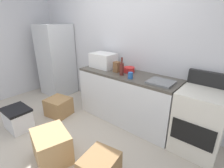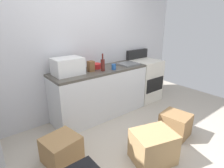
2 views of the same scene
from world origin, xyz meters
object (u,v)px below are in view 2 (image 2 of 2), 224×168
at_px(cardboard_box_medium, 62,149).
at_px(cardboard_box_small, 153,147).
at_px(microwave, 68,66).
at_px(wine_bottle, 103,65).
at_px(cardboard_box_large, 175,124).
at_px(mixing_bowl, 96,66).
at_px(stove_oven, 144,79).
at_px(knife_block, 91,66).
at_px(coffee_mug, 114,67).

xyz_separation_m(cardboard_box_medium, cardboard_box_small, (0.92, -0.72, 0.04)).
xyz_separation_m(microwave, wine_bottle, (0.56, -0.17, -0.03)).
height_order(microwave, cardboard_box_large, microwave).
distance_m(microwave, cardboard_box_large, 1.94).
xyz_separation_m(mixing_bowl, cardboard_box_medium, (-1.08, -0.80, -0.78)).
distance_m(microwave, wine_bottle, 0.59).
bearing_deg(wine_bottle, cardboard_box_small, -97.20).
bearing_deg(cardboard_box_small, cardboard_box_medium, 141.78).
bearing_deg(stove_oven, cardboard_box_medium, -162.95).
height_order(microwave, wine_bottle, wine_bottle).
bearing_deg(cardboard_box_small, knife_block, 90.58).
relative_size(knife_block, cardboard_box_small, 0.35).
bearing_deg(cardboard_box_small, wine_bottle, 82.80).
distance_m(coffee_mug, mixing_bowl, 0.34).
bearing_deg(knife_block, cardboard_box_large, -59.18).
xyz_separation_m(stove_oven, mixing_bowl, (-1.25, 0.08, 0.48)).
height_order(cardboard_box_large, cardboard_box_medium, cardboard_box_large).
xyz_separation_m(coffee_mug, cardboard_box_large, (0.36, -1.10, -0.77)).
bearing_deg(cardboard_box_large, mixing_bowl, 112.44).
bearing_deg(mixing_bowl, cardboard_box_small, -96.14).
bearing_deg(cardboard_box_small, stove_oven, 45.58).
relative_size(knife_block, cardboard_box_medium, 0.42).
distance_m(knife_block, cardboard_box_small, 1.60).
distance_m(microwave, cardboard_box_medium, 1.26).
distance_m(microwave, coffee_mug, 0.80).
xyz_separation_m(stove_oven, knife_block, (-1.42, -0.04, 0.52)).
distance_m(knife_block, mixing_bowl, 0.22).
distance_m(wine_bottle, coffee_mug, 0.22).
xyz_separation_m(mixing_bowl, cardboard_box_large, (0.56, -1.37, -0.77)).
distance_m(stove_oven, cardboard_box_small, 2.03).
relative_size(wine_bottle, cardboard_box_small, 0.58).
xyz_separation_m(microwave, mixing_bowl, (0.56, 0.05, -0.09)).
distance_m(stove_oven, cardboard_box_medium, 2.45).
bearing_deg(mixing_bowl, wine_bottle, -89.80).
distance_m(stove_oven, mixing_bowl, 1.34).
bearing_deg(coffee_mug, cardboard_box_small, -106.37).
distance_m(knife_block, cardboard_box_large, 1.66).
height_order(stove_oven, knife_block, stove_oven).
relative_size(cardboard_box_large, cardboard_box_medium, 0.98).
height_order(microwave, mixing_bowl, microwave).
height_order(coffee_mug, mixing_bowl, coffee_mug).
relative_size(mixing_bowl, cardboard_box_large, 0.46).
bearing_deg(cardboard_box_large, cardboard_box_medium, 160.90).
bearing_deg(wine_bottle, microwave, 163.04).
relative_size(stove_oven, knife_block, 6.11).
relative_size(microwave, coffee_mug, 4.60).
bearing_deg(coffee_mug, cardboard_box_large, -71.93).
distance_m(wine_bottle, mixing_bowl, 0.23).
bearing_deg(cardboard_box_large, microwave, 130.46).
bearing_deg(microwave, mixing_bowl, 4.74).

